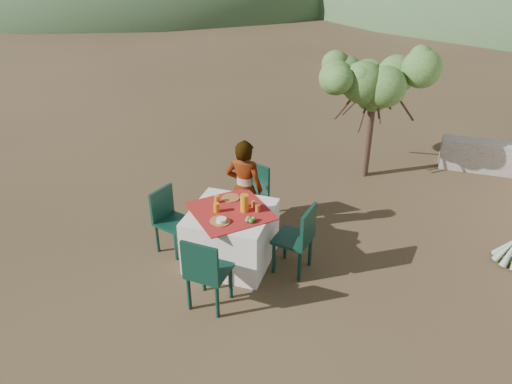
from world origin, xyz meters
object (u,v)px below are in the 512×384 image
Objects in this scene: shrub_tree at (378,87)px; chair_right at (299,237)px; person at (244,189)px; chair_far at (253,192)px; juice_pitcher at (245,203)px; chair_near at (206,271)px; table at (231,236)px; chair_left at (169,217)px.

chair_right is at bearing -100.34° from shrub_tree.
chair_far is at bearing -93.03° from person.
juice_pitcher is at bearing -112.70° from shrub_tree.
shrub_tree is at bearing 74.83° from chair_far.
chair_near is at bearing -96.87° from juice_pitcher.
person reaches higher than table.
chair_near is 1.35m from chair_left.
chair_left is (-0.94, 0.97, -0.04)m from chair_near.
chair_left is 4.03m from shrub_tree.
person reaches higher than chair_far.
shrub_tree is at bearing -104.47° from chair_near.
juice_pitcher reaches higher than chair_far.
table is 5.58× the size of juice_pitcher.
chair_right is (1.78, 0.03, 0.03)m from chair_left.
shrub_tree is 3.39m from juice_pitcher.
person reaches higher than chair_left.
chair_left is at bearing -127.05° from shrub_tree.
chair_near is 4.43m from shrub_tree.
table is 0.75m from person.
shrub_tree is at bearing -20.85° from chair_left.
chair_left is (-0.87, -0.98, -0.01)m from chair_far.
shrub_tree is 8.62× the size of juice_pitcher.
chair_far is 3.93× the size of juice_pitcher.
juice_pitcher reaches higher than chair_right.
juice_pitcher is at bearing -92.35° from chair_near.
shrub_tree is (1.45, 3.10, 1.21)m from table.
chair_far reaches higher than table.
chair_left is at bearing -112.07° from chair_far.
chair_far is 1.95m from chair_near.
chair_near is 1.09× the size of chair_left.
chair_right is at bearing 146.36° from person.
chair_right reaches higher than chair_far.
juice_pitcher is (1.06, 0.04, 0.38)m from chair_left.
shrub_tree is at bearing 64.90° from table.
chair_right is 0.47× the size of shrub_tree.
chair_left is 0.62× the size of person.
person is (-0.02, -0.31, 0.22)m from chair_far.
chair_far is 1.02× the size of chair_left.
chair_far is at bearing -25.43° from chair_left.
chair_far is 0.63× the size of person.
chair_far reaches higher than chair_left.
chair_near is (0.07, -1.95, 0.03)m from chair_far.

